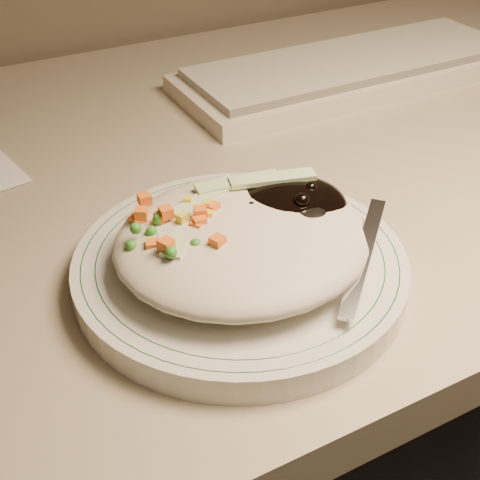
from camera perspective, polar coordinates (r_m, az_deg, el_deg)
name	(u,v)px	position (r m, az deg, el deg)	size (l,w,h in m)	color
desk	(211,305)	(0.80, -2.47, -5.60)	(1.40, 0.70, 0.74)	gray
plate	(240,268)	(0.51, 0.00, -2.38)	(0.25, 0.25, 0.02)	silver
plate_rim	(240,257)	(0.50, 0.00, -1.48)	(0.24, 0.24, 0.00)	#144723
meal	(246,233)	(0.49, 0.48, 0.62)	(0.21, 0.19, 0.05)	#C1B49C
keyboard	(353,70)	(0.87, 9.59, 14.15)	(0.44, 0.16, 0.03)	beige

